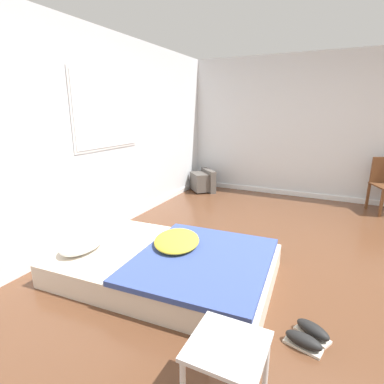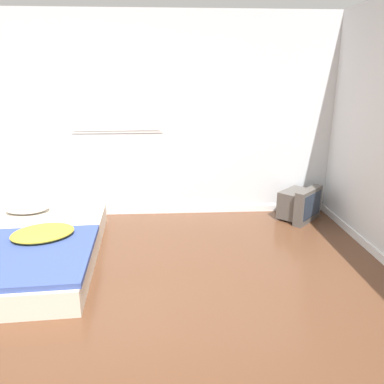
% 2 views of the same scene
% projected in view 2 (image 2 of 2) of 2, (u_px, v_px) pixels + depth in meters
% --- Properties ---
extents(ground_plane, '(20.00, 20.00, 0.00)m').
position_uv_depth(ground_plane, '(89.00, 351.00, 2.60)').
color(ground_plane, brown).
extents(wall_back, '(7.88, 0.08, 2.60)m').
position_uv_depth(wall_back, '(124.00, 119.00, 4.82)').
color(wall_back, silver).
rests_on(wall_back, ground_plane).
extents(mattress_bed, '(1.49, 2.17, 0.38)m').
position_uv_depth(mattress_bed, '(28.00, 248.00, 3.81)').
color(mattress_bed, beige).
rests_on(mattress_bed, ground_plane).
extents(crt_tv, '(0.64, 0.63, 0.44)m').
position_uv_depth(crt_tv, '(300.00, 204.00, 4.92)').
color(crt_tv, '#56514C').
rests_on(crt_tv, ground_plane).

